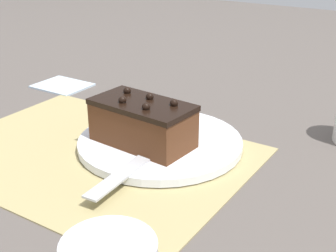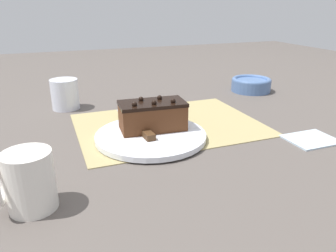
{
  "view_description": "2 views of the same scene",
  "coord_description": "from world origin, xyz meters",
  "views": [
    {
      "loc": [
        0.44,
        -0.47,
        0.32
      ],
      "look_at": [
        0.07,
        0.1,
        0.03
      ],
      "focal_mm": 50.0,
      "sensor_mm": 36.0,
      "label": 1
    },
    {
      "loc": [
        0.29,
        0.74,
        0.3
      ],
      "look_at": [
        0.04,
        0.09,
        0.03
      ],
      "focal_mm": 35.0,
      "sensor_mm": 36.0,
      "label": 2
    }
  ],
  "objects": [
    {
      "name": "coffee_mug",
      "position": [
        0.33,
        0.26,
        0.05
      ],
      "size": [
        0.08,
        0.07,
        0.09
      ],
      "color": "silver",
      "rests_on": "ground_plane"
    },
    {
      "name": "chocolate_cake",
      "position": [
        0.06,
        0.05,
        0.05
      ],
      "size": [
        0.16,
        0.09,
        0.08
      ],
      "rotation": [
        0.0,
        0.0,
        -0.08
      ],
      "color": "#512D19",
      "rests_on": "cake_plate"
    },
    {
      "name": "cake_plate",
      "position": [
        0.07,
        0.08,
        0.01
      ],
      "size": [
        0.25,
        0.25,
        0.01
      ],
      "color": "white",
      "rests_on": "placemat_woven"
    },
    {
      "name": "folded_napkin",
      "position": [
        -0.27,
        0.21,
        0.0
      ],
      "size": [
        0.11,
        0.09,
        0.01
      ],
      "primitive_type": "cube",
      "color": "silver",
      "rests_on": "ground_plane"
    },
    {
      "name": "serving_knife",
      "position": [
        0.09,
        0.04,
        0.02
      ],
      "size": [
        0.03,
        0.24,
        0.01
      ],
      "rotation": [
        0.0,
        0.0,
        3.19
      ],
      "color": "#472D19",
      "rests_on": "cake_plate"
    },
    {
      "name": "ground_plane",
      "position": [
        0.0,
        0.0,
        0.0
      ],
      "size": [
        3.0,
        3.0,
        0.0
      ],
      "primitive_type": "plane",
      "color": "#544C47"
    },
    {
      "name": "drinking_glass",
      "position": [
        0.23,
        -0.24,
        0.04
      ],
      "size": [
        0.08,
        0.08,
        0.09
      ],
      "color": "white",
      "rests_on": "ground_plane"
    },
    {
      "name": "small_bowl",
      "position": [
        -0.4,
        -0.22,
        0.03
      ],
      "size": [
        0.14,
        0.14,
        0.05
      ],
      "color": "#4C6B9E",
      "rests_on": "ground_plane"
    },
    {
      "name": "placemat_woven",
      "position": [
        0.0,
        0.0,
        0.0
      ],
      "size": [
        0.46,
        0.34,
        0.0
      ],
      "primitive_type": "cube",
      "color": "tan",
      "rests_on": "ground_plane"
    }
  ]
}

